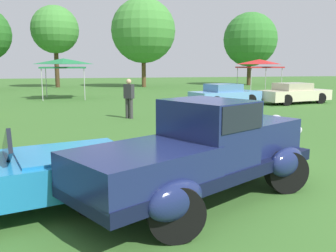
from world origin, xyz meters
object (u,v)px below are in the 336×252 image
Objects in this scene: show_car_skyblue at (225,95)px; canopy_tent_center_field at (259,63)px; show_car_cream at (294,93)px; spectator_near_truck at (129,97)px; canopy_tent_left_field at (64,63)px; feature_pickup_truck at (204,150)px.

show_car_skyblue is 1.56× the size of canopy_tent_center_field.
show_car_cream is at bearing -98.12° from canopy_tent_center_field.
show_car_cream is at bearing 1.08° from show_car_skyblue.
canopy_tent_left_field reaches higher than spectator_near_truck.
canopy_tent_left_field reaches higher than show_car_cream.
feature_pickup_truck is 20.27m from canopy_tent_left_field.
canopy_tent_left_field is at bearing 155.19° from show_car_cream.
canopy_tent_left_field is at bearing 107.24° from spectator_near_truck.
show_car_cream is 1.59× the size of canopy_tent_left_field.
canopy_tent_center_field is (11.17, 20.12, 1.55)m from feature_pickup_truck.
show_car_skyblue is 2.53× the size of spectator_near_truck.
canopy_tent_left_field is 14.40m from canopy_tent_center_field.
show_car_skyblue is at bearing -129.43° from canopy_tent_center_field.
show_car_skyblue is at bearing -178.92° from show_car_cream.
feature_pickup_truck is 1.01× the size of show_car_cream.
spectator_near_truck is (-0.07, 9.78, 0.04)m from feature_pickup_truck.
feature_pickup_truck is 14.83m from show_car_skyblue.
spectator_near_truck is (-10.33, -3.94, 0.31)m from show_car_cream.
feature_pickup_truck is at bearing -113.17° from show_car_skyblue.
canopy_tent_left_field reaches higher than show_car_skyblue.
show_car_skyblue is 1.47× the size of canopy_tent_left_field.
canopy_tent_left_field is (-13.48, 6.23, 1.82)m from show_car_cream.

